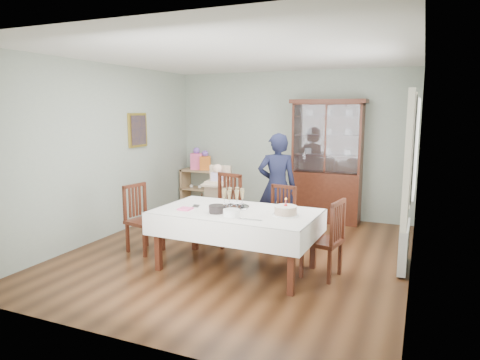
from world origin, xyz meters
The scene contains 25 objects.
floor centered at (0.00, 0.00, 0.00)m, with size 5.00×5.00×0.00m, color #593319.
room_shell centered at (0.00, 0.53, 1.70)m, with size 5.00×5.00×5.00m.
dining_table centered at (0.22, -0.55, 0.38)m, with size 2.04×1.21×0.76m.
china_cabinet centered at (0.75, 2.26, 1.12)m, with size 1.30×0.48×2.18m.
sideboard centered at (-1.75, 2.28, 0.40)m, with size 0.90×0.38×0.80m.
picture_frame centered at (-2.22, 0.80, 1.65)m, with size 0.04×0.48×0.58m, color gold.
window centered at (2.22, 0.30, 1.55)m, with size 0.04×1.02×1.22m, color white.
curtain_left centered at (2.16, -0.32, 1.45)m, with size 0.07×0.30×1.55m, color silver.
curtain_right centered at (2.16, 0.92, 1.45)m, with size 0.07×0.30×1.55m, color silver.
radiator centered at (2.16, 0.30, 0.30)m, with size 0.10×0.80×0.55m, color white.
chair_far_left centered at (-0.42, 0.35, 0.31)m, with size 0.57×0.57×1.04m.
chair_far_right centered at (0.46, 0.36, 0.27)m, with size 0.48×0.48×0.92m.
chair_end_left centered at (-1.27, -0.42, 0.28)m, with size 0.51×0.51×0.95m.
chair_end_right centered at (1.27, -0.36, 0.28)m, with size 0.49×0.49×0.95m.
woman centered at (0.24, 0.98, 0.82)m, with size 0.60×0.39×1.65m, color black.
high_chair centered at (-0.77, 0.96, 0.44)m, with size 0.55×0.55×1.11m.
champagne_tray centered at (0.12, -0.43, 0.84)m, with size 0.41×0.41×0.25m.
birthday_cake centered at (0.86, -0.55, 0.82)m, with size 0.31×0.31×0.21m.
plate_stack_dark centered at (0.05, -0.74, 0.81)m, with size 0.20×0.20×0.09m, color black.
plate_stack_white centered at (0.28, -0.84, 0.80)m, with size 0.20×0.20×0.08m, color white.
napkin_stack centered at (-0.39, -0.76, 0.77)m, with size 0.15×0.15×0.02m, color #FD5D97.
cutlery centered at (-0.39, -0.54, 0.77)m, with size 0.11×0.16×0.01m, color silver, non-canonical shape.
cake_knife centered at (0.54, -0.90, 0.77)m, with size 0.30×0.03×0.01m, color silver.
gift_bag_pink centered at (-1.89, 2.26, 1.00)m, with size 0.28×0.23×0.45m.
gift_bag_orange centered at (-1.69, 2.26, 0.97)m, with size 0.25×0.22×0.39m.
Camera 1 is at (2.29, -5.29, 2.00)m, focal length 32.00 mm.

